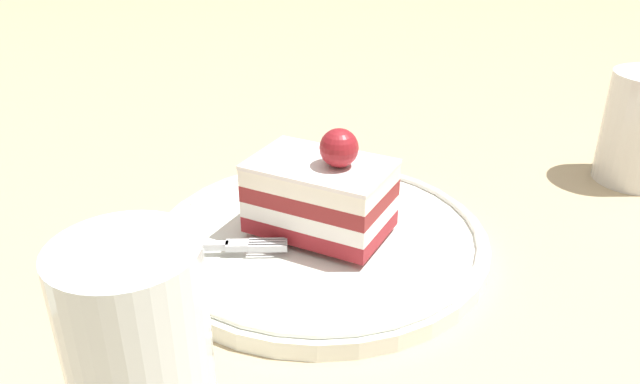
% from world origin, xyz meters
% --- Properties ---
extents(ground_plane, '(2.40, 2.40, 0.00)m').
position_xyz_m(ground_plane, '(0.00, 0.00, 0.00)').
color(ground_plane, tan).
extents(dessert_plate, '(0.25, 0.25, 0.02)m').
position_xyz_m(dessert_plate, '(-0.03, 0.01, 0.01)').
color(dessert_plate, white).
rests_on(dessert_plate, ground_plane).
extents(cake_slice, '(0.10, 0.12, 0.08)m').
position_xyz_m(cake_slice, '(-0.03, 0.01, 0.05)').
color(cake_slice, maroon).
rests_on(cake_slice, dessert_plate).
extents(fork, '(0.01, 0.12, 0.00)m').
position_xyz_m(fork, '(-0.06, 0.09, 0.02)').
color(fork, silver).
rests_on(fork, dessert_plate).
extents(drink_glass_far, '(0.07, 0.07, 0.11)m').
position_xyz_m(drink_glass_far, '(-0.21, 0.09, 0.05)').
color(drink_glass_far, silver).
rests_on(drink_glass_far, ground_plane).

